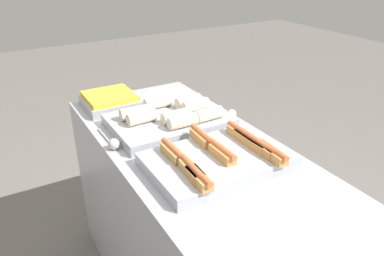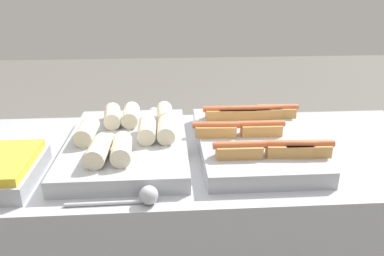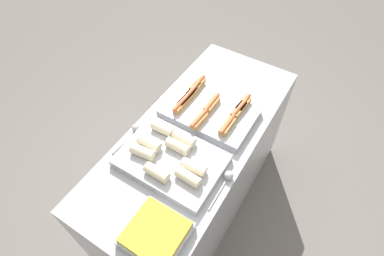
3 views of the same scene
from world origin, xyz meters
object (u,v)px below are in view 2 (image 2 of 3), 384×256
(tray_wraps, at_px, (128,141))
(serving_spoon_near, at_px, (142,196))
(serving_spoon_far, at_px, (150,114))
(tray_hotdogs, at_px, (253,138))

(tray_wraps, bearing_deg, serving_spoon_near, -78.47)
(serving_spoon_near, height_order, serving_spoon_far, same)
(tray_hotdogs, relative_size, serving_spoon_near, 2.31)
(serving_spoon_far, bearing_deg, serving_spoon_near, -89.75)
(tray_hotdogs, relative_size, tray_wraps, 1.00)
(tray_wraps, height_order, serving_spoon_near, tray_wraps)
(tray_hotdogs, distance_m, serving_spoon_far, 0.46)
(serving_spoon_near, relative_size, serving_spoon_far, 1.03)
(tray_wraps, height_order, serving_spoon_far, tray_wraps)
(tray_hotdogs, height_order, tray_wraps, tray_wraps)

